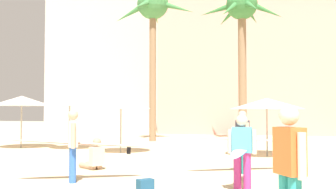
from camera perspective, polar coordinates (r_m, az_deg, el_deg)
name	(u,v)px	position (r m, az deg, el deg)	size (l,w,h in m)	color
hotel_pink	(307,24)	(35.72, 19.05, 9.49)	(22.71, 10.74, 18.00)	#DB9989
hotel_tower_gray	(119,17)	(48.30, -6.91, 10.86)	(14.49, 8.23, 25.61)	#BCB7AD
palm_tree_left	(153,14)	(23.86, -2.20, 11.31)	(5.02, 5.04, 8.89)	#896B4C
palm_tree_center	(242,18)	(24.53, 10.40, 10.66)	(4.99, 4.75, 8.96)	#896B4C
cafe_umbrella_1	(22,101)	(19.91, -20.04, -0.85)	(2.74, 2.74, 2.42)	gray
cafe_umbrella_2	(267,104)	(15.63, 13.83, -1.27)	(2.79, 2.79, 2.19)	gray
cafe_umbrella_3	(70,101)	(18.61, -13.76, -0.85)	(2.35, 2.35, 2.41)	gray
cafe_umbrella_4	(121,104)	(16.66, -6.70, -1.35)	(2.45, 2.45, 2.19)	gray
person_mid_right	(76,143)	(10.00, -12.97, -6.70)	(2.96, 1.69, 1.72)	blue
person_near_left	(243,139)	(11.30, 10.57, -6.25)	(2.94, 1.74, 1.70)	teal
person_far_right	(242,149)	(8.64, 10.51, -7.62)	(0.60, 2.89, 1.61)	#B7337F
person_mid_center	(94,158)	(12.02, -10.43, -8.85)	(0.92, 0.81, 0.92)	tan
person_mid_left	(290,171)	(5.13, 16.88, -10.33)	(0.39, 0.57, 1.74)	teal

